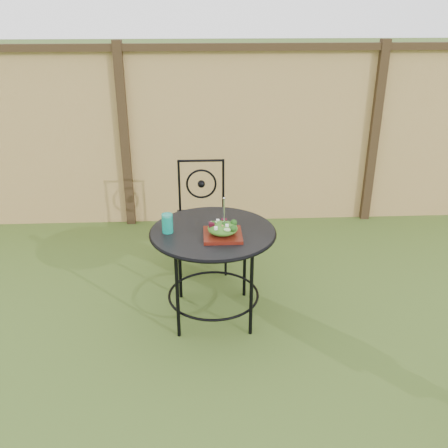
# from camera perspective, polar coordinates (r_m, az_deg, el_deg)

# --- Properties ---
(ground) EXTENTS (60.00, 60.00, 0.00)m
(ground) POSITION_cam_1_polar(r_m,az_deg,el_deg) (3.73, 6.15, -13.05)
(ground) COLOR #2C4A17
(ground) RESTS_ON ground
(fence) EXTENTS (8.00, 0.12, 1.90)m
(fence) POSITION_cam_1_polar(r_m,az_deg,el_deg) (5.30, 3.03, 10.06)
(fence) COLOR #DDB26D
(fence) RESTS_ON ground
(patio_table) EXTENTS (0.92, 0.92, 0.72)m
(patio_table) POSITION_cam_1_polar(r_m,az_deg,el_deg) (3.67, -1.26, -2.69)
(patio_table) COLOR black
(patio_table) RESTS_ON ground
(patio_chair) EXTENTS (0.46, 0.46, 0.95)m
(patio_chair) POSITION_cam_1_polar(r_m,az_deg,el_deg) (4.48, -2.54, 1.32)
(patio_chair) COLOR black
(patio_chair) RESTS_ON ground
(salad_plate) EXTENTS (0.27, 0.27, 0.02)m
(salad_plate) POSITION_cam_1_polar(r_m,az_deg,el_deg) (3.51, -0.15, -1.27)
(salad_plate) COLOR #3C0D08
(salad_plate) RESTS_ON patio_table
(salad) EXTENTS (0.21, 0.21, 0.08)m
(salad) POSITION_cam_1_polar(r_m,az_deg,el_deg) (3.49, -0.15, -0.50)
(salad) COLOR #235614
(salad) RESTS_ON salad_plate
(fork) EXTENTS (0.01, 0.01, 0.18)m
(fork) POSITION_cam_1_polar(r_m,az_deg,el_deg) (3.44, 0.01, 1.47)
(fork) COLOR silver
(fork) RESTS_ON salad
(drinking_glass) EXTENTS (0.08, 0.08, 0.14)m
(drinking_glass) POSITION_cam_1_polar(r_m,az_deg,el_deg) (3.58, -6.49, 0.09)
(drinking_glass) COLOR #0D9B83
(drinking_glass) RESTS_ON patio_table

